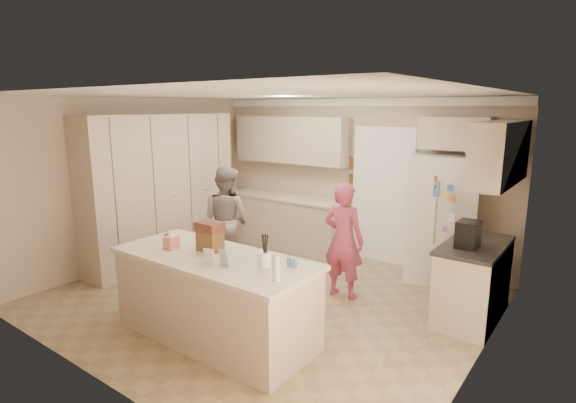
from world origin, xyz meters
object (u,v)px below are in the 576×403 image
Objects in this scene: coffee_maker at (468,234)px; dollhouse_body at (210,241)px; island_base at (215,299)px; teen_girl at (343,240)px; refrigerator at (440,219)px; teen_boy at (227,220)px; utensil_crock at (264,260)px; tissue_box at (171,242)px.

coffee_maker is 1.15× the size of dollhouse_body.
teen_girl reaches higher than island_base.
dollhouse_body is (-1.51, -3.02, 0.14)m from refrigerator.
teen_girl is (1.87, 0.22, -0.04)m from teen_boy.
refrigerator is 6.92× the size of dollhouse_body.
coffee_maker reaches higher than dollhouse_body.
teen_girl is (-0.80, -1.35, -0.14)m from refrigerator.
coffee_maker is 2.00× the size of utensil_crock.
refrigerator is 1.12× the size of teen_boy.
coffee_maker reaches higher than island_base.
island_base is 0.79m from tissue_box.
dollhouse_body is at bearing 146.31° from island_base.
tissue_box is at bearing -169.70° from island_base.
island_base is (-1.36, -3.12, -0.46)m from refrigerator.
island_base is at bearing -175.60° from utensil_crock.
teen_boy is at bearing 114.87° from tissue_box.
teen_girl is (1.11, 1.87, -0.23)m from tissue_box.
teen_boy is at bearing -174.05° from coffee_maker.
dollhouse_body is (-0.15, 0.10, 0.60)m from island_base.
dollhouse_body is at bearing 125.58° from teen_boy.
coffee_maker is (0.69, -1.22, 0.17)m from refrigerator.
island_base is 2.06m from teen_boy.
dollhouse_body is at bearing 26.57° from tissue_box.
teen_girl is (-1.49, -0.13, -0.31)m from coffee_maker.
teen_girl is at bearing -174.88° from coffee_maker.
coffee_maker is 2.87m from island_base.
coffee_maker is at bearing 52.88° from utensil_crock.
dollhouse_body is (0.40, 0.20, 0.04)m from tissue_box.
island_base is at bearing 127.12° from teen_boy.
utensil_crock is 1.73m from teen_girl.
refrigerator is at bearing -122.62° from teen_girl.
refrigerator is 12.86× the size of tissue_box.
refrigerator is 0.82× the size of island_base.
refrigerator reaches higher than coffee_maker.
tissue_box is (-2.60, -2.00, -0.07)m from coffee_maker.
island_base is at bearing 10.30° from tissue_box.
teen_boy reaches higher than island_base.
teen_boy reaches higher than tissue_box.
refrigerator is 1.18× the size of teen_girl.
island_base is 15.71× the size of tissue_box.
refrigerator reaches higher than utensil_crock.
utensil_crock is at bearing -3.58° from dollhouse_body.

